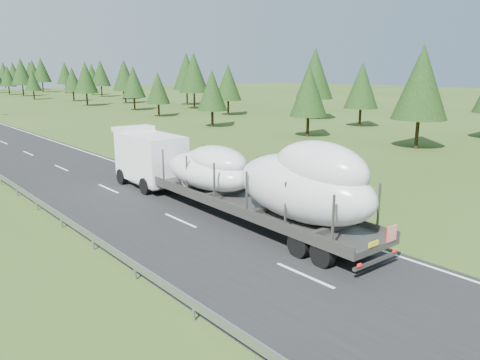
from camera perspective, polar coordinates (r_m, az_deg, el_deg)
ground at (r=19.06m, az=7.87°, el=-11.48°), size 400.00×400.00×0.00m
tree_line_right at (r=142.04m, az=-18.44°, el=12.20°), size 26.60×326.23×12.64m
boat_truck at (r=25.33m, az=-0.94°, el=0.82°), size 3.42×21.49×4.96m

